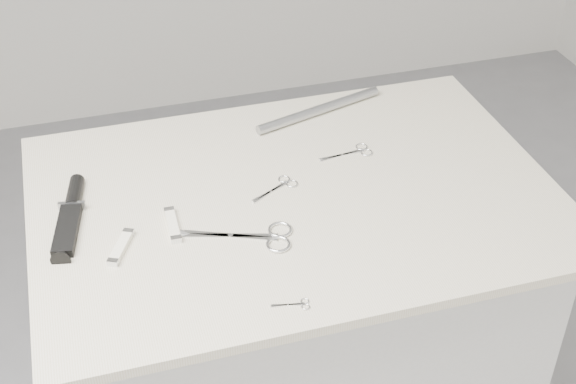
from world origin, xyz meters
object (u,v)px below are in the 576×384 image
object	(u,v)px
embroidery_scissors_a	(280,186)
embroidery_scissors_b	(354,152)
pocket_knife_a	(121,247)
metal_rail	(319,110)
plinth	(294,360)
tiny_scissors	(296,305)
pocket_knife_b	(173,225)
sheathed_knife	(71,212)
large_shears	(262,237)

from	to	relation	value
embroidery_scissors_a	embroidery_scissors_b	size ratio (longest dim) A/B	0.90
embroidery_scissors_b	pocket_knife_a	distance (m)	0.53
embroidery_scissors_a	metal_rail	distance (m)	0.29
plinth	embroidery_scissors_b	bearing A→B (deg)	32.69
tiny_scissors	pocket_knife_b	bearing A→B (deg)	132.63
tiny_scissors	embroidery_scissors_a	bearing A→B (deg)	89.68
plinth	embroidery_scissors_b	distance (m)	0.51
sheathed_knife	pocket_knife_a	world-z (taller)	sheathed_knife
pocket_knife_a	metal_rail	size ratio (longest dim) A/B	0.29
plinth	large_shears	distance (m)	0.49
plinth	metal_rail	world-z (taller)	metal_rail
tiny_scissors	pocket_knife_a	size ratio (longest dim) A/B	0.69
embroidery_scissors_b	pocket_knife_a	bearing A→B (deg)	-167.00
metal_rail	large_shears	bearing A→B (deg)	-121.44
sheathed_knife	metal_rail	size ratio (longest dim) A/B	0.72
large_shears	embroidery_scissors_b	world-z (taller)	large_shears
embroidery_scissors_a	pocket_knife_a	world-z (taller)	pocket_knife_a
pocket_knife_b	sheathed_knife	bearing A→B (deg)	65.09
plinth	embroidery_scissors_a	distance (m)	0.47
large_shears	embroidery_scissors_b	xyz separation A→B (m)	(0.25, 0.21, -0.00)
sheathed_knife	tiny_scissors	bearing A→B (deg)	-124.72
embroidery_scissors_a	metal_rail	size ratio (longest dim) A/B	0.33
embroidery_scissors_b	metal_rail	xyz separation A→B (m)	(-0.02, 0.17, 0.01)
plinth	pocket_knife_b	xyz separation A→B (m)	(-0.24, -0.04, 0.48)
embroidery_scissors_b	metal_rail	size ratio (longest dim) A/B	0.36
plinth	metal_rail	bearing A→B (deg)	63.12
pocket_knife_a	metal_rail	xyz separation A→B (m)	(0.48, 0.34, 0.00)
metal_rail	pocket_knife_b	bearing A→B (deg)	-141.12
plinth	metal_rail	size ratio (longest dim) A/B	2.85
metal_rail	pocket_knife_a	bearing A→B (deg)	-144.33
embroidery_scissors_a	pocket_knife_b	world-z (taller)	pocket_knife_b
tiny_scissors	metal_rail	bearing A→B (deg)	79.36
embroidery_scissors_b	sheathed_knife	size ratio (longest dim) A/B	0.50
embroidery_scissors_a	embroidery_scissors_b	xyz separation A→B (m)	(0.18, 0.07, 0.00)
embroidery_scissors_b	sheathed_knife	world-z (taller)	sheathed_knife
tiny_scissors	pocket_knife_b	world-z (taller)	pocket_knife_b
large_shears	pocket_knife_a	size ratio (longest dim) A/B	2.14
large_shears	tiny_scissors	bearing A→B (deg)	-67.02
embroidery_scissors_a	large_shears	bearing A→B (deg)	-146.46
large_shears	pocket_knife_b	world-z (taller)	pocket_knife_b
embroidery_scissors_a	sheathed_knife	world-z (taller)	sheathed_knife
large_shears	pocket_knife_b	distance (m)	0.16
large_shears	pocket_knife_a	xyz separation A→B (m)	(-0.24, 0.04, 0.00)
tiny_scissors	pocket_knife_b	xyz separation A→B (m)	(-0.16, 0.25, 0.00)
tiny_scissors	sheathed_knife	size ratio (longest dim) A/B	0.28
large_shears	metal_rail	distance (m)	0.45
pocket_knife_b	metal_rail	xyz separation A→B (m)	(0.38, 0.31, 0.00)
embroidery_scissors_a	pocket_knife_a	size ratio (longest dim) A/B	1.12
large_shears	pocket_knife_b	size ratio (longest dim) A/B	2.01
embroidery_scissors_b	embroidery_scissors_a	bearing A→B (deg)	-164.36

